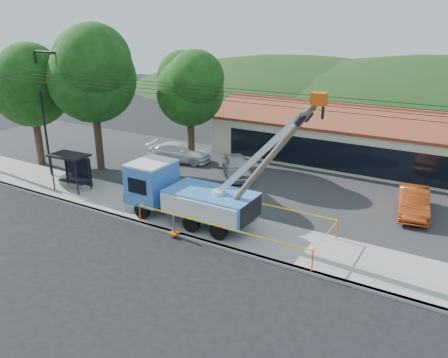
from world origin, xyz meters
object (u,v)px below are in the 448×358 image
object	(u,v)px
leaning_pole	(264,164)
car_silver	(236,177)
utility_truck	(187,193)
car_white	(180,162)
bus_shelter	(72,163)
car_red	(411,215)

from	to	relation	value
leaning_pole	car_silver	world-z (taller)	leaning_pole
utility_truck	car_white	size ratio (longest dim) A/B	2.19
leaning_pole	car_white	bearing A→B (deg)	142.38
utility_truck	car_silver	xyz separation A→B (m)	(-1.28, 8.03, -1.76)
car_silver	bus_shelter	bearing A→B (deg)	-172.95
car_silver	car_white	size ratio (longest dim) A/B	0.88
bus_shelter	car_red	world-z (taller)	bus_shelter
leaning_pole	car_silver	bearing A→B (deg)	126.40
bus_shelter	car_white	xyz separation A→B (m)	(2.38, 8.75, -1.93)
car_white	bus_shelter	bearing A→B (deg)	151.88
utility_truck	car_silver	bearing A→B (deg)	99.06
bus_shelter	car_red	bearing A→B (deg)	16.14
car_silver	utility_truck	bearing A→B (deg)	-117.83
car_red	utility_truck	bearing A→B (deg)	-155.34
leaning_pole	bus_shelter	world-z (taller)	leaning_pole
car_white	car_red	bearing A→B (deg)	-107.54
leaning_pole	car_white	size ratio (longest dim) A/B	1.50
bus_shelter	car_white	size ratio (longest dim) A/B	0.51
utility_truck	car_white	xyz separation A→B (m)	(-7.05, 8.93, -1.76)
utility_truck	bus_shelter	distance (m)	9.43
car_white	utility_truck	bearing A→B (deg)	-154.66
utility_truck	leaning_pole	world-z (taller)	utility_truck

